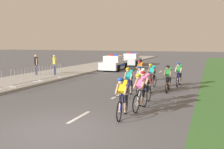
{
  "coord_description": "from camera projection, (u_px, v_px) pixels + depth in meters",
  "views": [
    {
      "loc": [
        4.41,
        -6.12,
        2.71
      ],
      "look_at": [
        -0.31,
        5.61,
        1.1
      ],
      "focal_mm": 39.1,
      "sensor_mm": 36.0,
      "label": 1
    }
  ],
  "objects": [
    {
      "name": "kerb_edge",
      "position": [
        90.0,
        72.0,
        22.66
      ],
      "size": [
        0.16,
        60.0,
        0.13
      ],
      "primitive_type": "cube",
      "color": "#9E9E99",
      "rests_on": "ground"
    },
    {
      "name": "crowd_barrier_rear",
      "position": [
        51.0,
        72.0,
        17.75
      ],
      "size": [
        0.66,
        2.32,
        1.07
      ],
      "color": "#B7BABF",
      "rests_on": "sidewalk_slab"
    },
    {
      "name": "cyclist_fifth",
      "position": [
        141.0,
        79.0,
        13.19
      ],
      "size": [
        0.42,
        1.72,
        1.56
      ],
      "color": "black",
      "rests_on": "ground"
    },
    {
      "name": "police_car_second",
      "position": [
        132.0,
        60.0,
        30.72
      ],
      "size": [
        2.28,
        4.54,
        1.59
      ],
      "color": "silver",
      "rests_on": "ground"
    },
    {
      "name": "sidewalk_slab",
      "position": [
        69.0,
        71.0,
        23.49
      ],
      "size": [
        4.64,
        60.0,
        0.12
      ],
      "primitive_type": "cube",
      "color": "#A3A099",
      "rests_on": "ground"
    },
    {
      "name": "cyclist_second",
      "position": [
        140.0,
        91.0,
        9.9
      ],
      "size": [
        0.44,
        1.72,
        1.56
      ],
      "color": "black",
      "rests_on": "ground"
    },
    {
      "name": "spectator_middle",
      "position": [
        36.0,
        63.0,
        20.32
      ],
      "size": [
        0.46,
        0.4,
        1.68
      ],
      "color": "#23284C",
      "rests_on": "sidewalk_slab"
    },
    {
      "name": "ground_plane",
      "position": [
        54.0,
        131.0,
        7.61
      ],
      "size": [
        160.0,
        160.0,
        0.0
      ],
      "primitive_type": "plane",
      "color": "#56565B"
    },
    {
      "name": "lane_markings_centre",
      "position": [
        129.0,
        89.0,
        14.56
      ],
      "size": [
        0.14,
        21.6,
        0.01
      ],
      "color": "white",
      "rests_on": "ground"
    },
    {
      "name": "cyclist_seventh",
      "position": [
        168.0,
        78.0,
        13.71
      ],
      "size": [
        0.42,
        1.72,
        1.56
      ],
      "color": "black",
      "rests_on": "ground"
    },
    {
      "name": "cyclist_ninth",
      "position": [
        140.0,
        71.0,
        17.36
      ],
      "size": [
        0.42,
        1.72,
        1.56
      ],
      "color": "black",
      "rests_on": "ground"
    },
    {
      "name": "cyclist_third",
      "position": [
        145.0,
        87.0,
        10.94
      ],
      "size": [
        0.45,
        1.72,
        1.56
      ],
      "color": "black",
      "rests_on": "ground"
    },
    {
      "name": "police_car_nearest",
      "position": [
        114.0,
        63.0,
        25.07
      ],
      "size": [
        2.23,
        4.51,
        1.59
      ],
      "color": "white",
      "rests_on": "ground"
    },
    {
      "name": "cyclist_sixth",
      "position": [
        152.0,
        76.0,
        14.71
      ],
      "size": [
        0.45,
        1.72,
        1.56
      ],
      "color": "black",
      "rests_on": "ground"
    },
    {
      "name": "cyclist_lead",
      "position": [
        122.0,
        97.0,
        8.87
      ],
      "size": [
        0.45,
        1.72,
        1.56
      ],
      "color": "black",
      "rests_on": "ground"
    },
    {
      "name": "crowd_barrier_middle",
      "position": [
        25.0,
        76.0,
        15.46
      ],
      "size": [
        0.52,
        2.32,
        1.07
      ],
      "color": "#B7BABF",
      "rests_on": "sidewalk_slab"
    },
    {
      "name": "cyclist_fourth",
      "position": [
        129.0,
        81.0,
        12.43
      ],
      "size": [
        0.45,
        1.72,
        1.56
      ],
      "color": "black",
      "rests_on": "ground"
    },
    {
      "name": "cyclist_eighth",
      "position": [
        179.0,
        74.0,
        15.53
      ],
      "size": [
        0.43,
        1.72,
        1.56
      ],
      "color": "black",
      "rests_on": "ground"
    },
    {
      "name": "spectator_closest",
      "position": [
        55.0,
        63.0,
        20.08
      ],
      "size": [
        0.43,
        0.42,
        1.68
      ],
      "color": "#23284C",
      "rests_on": "sidewalk_slab"
    }
  ]
}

